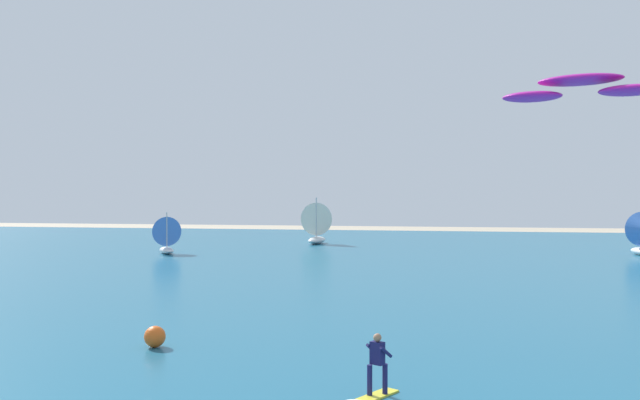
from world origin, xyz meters
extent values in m
cube|color=#1E607F|center=(0.00, 51.31, 0.05)|extent=(160.00, 90.00, 0.10)
cube|color=yellow|center=(2.72, 19.00, 0.12)|extent=(1.09, 1.43, 0.05)
cylinder|color=#19194C|center=(2.52, 18.91, 0.55)|extent=(0.14, 0.14, 0.80)
cylinder|color=#19194C|center=(2.91, 19.10, 0.55)|extent=(0.14, 0.14, 0.80)
cube|color=#19194C|center=(2.72, 19.00, 1.25)|extent=(0.42, 0.37, 0.60)
sphere|color=#9E7051|center=(2.72, 19.00, 1.66)|extent=(0.22, 0.22, 0.22)
cylinder|color=#19194C|center=(2.57, 19.18, 1.30)|extent=(0.33, 0.48, 0.39)
cylinder|color=#19194C|center=(2.95, 18.96, 1.30)|extent=(0.33, 0.48, 0.39)
ellipsoid|color=#B21999|center=(8.92, 24.66, 9.23)|extent=(3.08, 2.38, 0.32)
ellipsoid|color=#B21999|center=(7.45, 25.13, 8.78)|extent=(2.39, 2.16, 0.32)
ellipsoid|color=#B21999|center=(10.38, 24.19, 8.78)|extent=(2.39, 2.16, 0.32)
ellipsoid|color=silver|center=(-19.47, 56.67, 0.39)|extent=(2.67, 3.14, 0.58)
cylinder|color=silver|center=(-19.39, 56.55, 2.23)|extent=(0.10, 0.10, 3.10)
cone|color=#3F72CC|center=(-19.78, 57.10, 2.07)|extent=(2.90, 2.62, 2.60)
ellipsoid|color=silver|center=(-8.36, 70.10, 0.49)|extent=(1.89, 4.27, 0.77)
cylinder|color=silver|center=(-8.38, 69.90, 2.94)|extent=(0.13, 0.13, 4.13)
cone|color=silver|center=(-8.27, 70.80, 2.73)|extent=(3.66, 2.20, 3.47)
sphere|color=#E55919|center=(-5.43, 23.15, 0.47)|extent=(0.75, 0.75, 0.75)
camera|label=1|loc=(4.29, 1.69, 5.48)|focal=36.89mm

